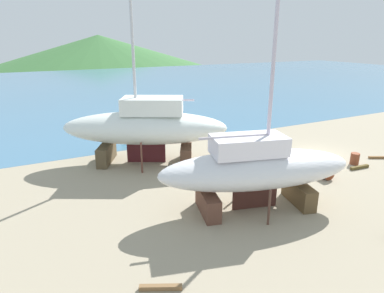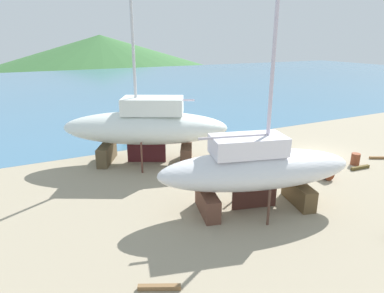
{
  "view_description": "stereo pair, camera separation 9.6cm",
  "coord_description": "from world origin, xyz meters",
  "px_view_note": "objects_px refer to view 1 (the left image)",
  "views": [
    {
      "loc": [
        -18.57,
        -16.44,
        8.12
      ],
      "look_at": [
        -10.26,
        -0.1,
        2.17
      ],
      "focal_mm": 31.39,
      "sensor_mm": 36.0,
      "label": 1
    },
    {
      "loc": [
        -18.48,
        -16.48,
        8.12
      ],
      "look_at": [
        -10.26,
        -0.1,
        2.17
      ],
      "focal_mm": 31.39,
      "sensor_mm": 36.0,
      "label": 2
    }
  ],
  "objects_px": {
    "worker": "(123,127)",
    "barrel_tipped_left": "(355,159)",
    "sailboat_small_center": "(146,127)",
    "sailboat_large_starboard": "(256,168)",
    "barrel_ochre": "(325,173)"
  },
  "relations": [
    {
      "from": "worker",
      "to": "barrel_tipped_left",
      "type": "height_order",
      "value": "worker"
    },
    {
      "from": "sailboat_small_center",
      "to": "sailboat_large_starboard",
      "type": "height_order",
      "value": "sailboat_large_starboard"
    },
    {
      "from": "sailboat_small_center",
      "to": "barrel_ochre",
      "type": "distance_m",
      "value": 11.68
    },
    {
      "from": "sailboat_small_center",
      "to": "barrel_ochre",
      "type": "relative_size",
      "value": 19.62
    },
    {
      "from": "barrel_ochre",
      "to": "barrel_tipped_left",
      "type": "relative_size",
      "value": 1.07
    },
    {
      "from": "sailboat_small_center",
      "to": "barrel_ochre",
      "type": "bearing_deg",
      "value": 166.82
    },
    {
      "from": "worker",
      "to": "barrel_tipped_left",
      "type": "xyz_separation_m",
      "value": [
        12.13,
        -13.25,
        -0.51
      ]
    },
    {
      "from": "sailboat_large_starboard",
      "to": "sailboat_small_center",
      "type": "bearing_deg",
      "value": 120.9
    },
    {
      "from": "sailboat_small_center",
      "to": "barrel_tipped_left",
      "type": "bearing_deg",
      "value": 178.93
    },
    {
      "from": "sailboat_large_starboard",
      "to": "barrel_ochre",
      "type": "xyz_separation_m",
      "value": [
        6.16,
        1.1,
        -1.82
      ]
    },
    {
      "from": "sailboat_large_starboard",
      "to": "worker",
      "type": "relative_size",
      "value": 9.68
    },
    {
      "from": "sailboat_small_center",
      "to": "worker",
      "type": "height_order",
      "value": "sailboat_small_center"
    },
    {
      "from": "sailboat_large_starboard",
      "to": "worker",
      "type": "height_order",
      "value": "sailboat_large_starboard"
    },
    {
      "from": "sailboat_small_center",
      "to": "sailboat_large_starboard",
      "type": "xyz_separation_m",
      "value": [
        2.52,
        -8.6,
        -0.35
      ]
    },
    {
      "from": "worker",
      "to": "barrel_tipped_left",
      "type": "bearing_deg",
      "value": -142.49
    }
  ]
}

